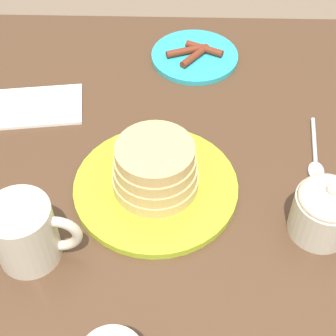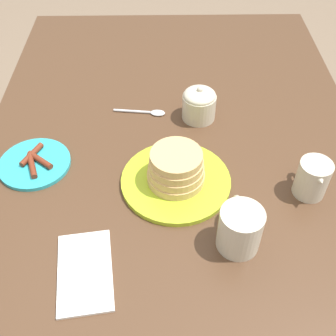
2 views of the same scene
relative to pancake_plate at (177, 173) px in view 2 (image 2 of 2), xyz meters
name	(u,v)px [view 2 (image 2 of 2)]	position (x,y,z in m)	size (l,w,h in m)	color
ground_plane	(173,309)	(0.05, 0.00, -0.78)	(8.00, 8.00, 0.00)	#7A6651
dining_table	(175,195)	(0.05, 0.00, -0.14)	(1.54, 0.96, 0.75)	#4C3321
pancake_plate	(177,173)	(0.00, 0.00, 0.00)	(0.25, 0.25, 0.09)	#AAC628
side_plate_bacon	(35,163)	(0.06, 0.33, -0.03)	(0.17, 0.17, 0.02)	#2DADBC
coffee_mug	(240,228)	(-0.16, -0.12, 0.02)	(0.12, 0.09, 0.10)	beige
creamer_pitcher	(313,178)	(-0.03, -0.29, 0.01)	(0.11, 0.07, 0.10)	beige
sugar_bowl	(199,104)	(0.24, -0.07, 0.01)	(0.09, 0.09, 0.10)	beige
napkin	(85,272)	(-0.23, 0.18, -0.03)	(0.19, 0.13, 0.01)	white
spoon	(148,112)	(0.25, 0.07, -0.03)	(0.03, 0.14, 0.01)	silver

